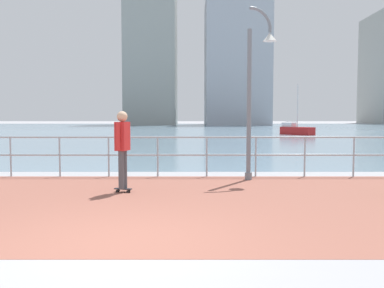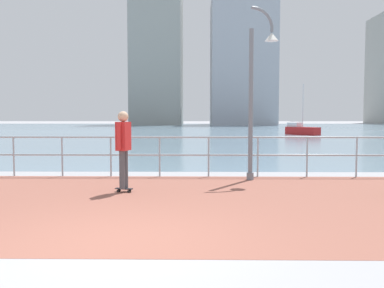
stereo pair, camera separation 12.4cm
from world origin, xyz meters
TOP-DOWN VIEW (x-y plane):
  - ground at (0.00, 40.00)m, footprint 220.00×220.00m
  - brick_paving at (0.00, 2.80)m, footprint 28.00×6.85m
  - harbor_water at (0.00, 51.23)m, footprint 180.00×88.00m
  - waterfront_railing at (-0.00, 6.23)m, footprint 25.25×0.06m
  - lamppost at (2.69, 5.64)m, footprint 0.82×0.36m
  - skateboarder at (-0.58, 3.77)m, footprint 0.41×0.56m
  - sailboat_navy at (10.89, 33.61)m, footprint 2.84×3.40m
  - tower_concrete at (-7.55, 83.05)m, footprint 10.32×15.23m
  - tower_slate at (10.09, 80.83)m, footprint 12.67×15.52m

SIDE VIEW (x-z plane):
  - ground at x=0.00m, z-range 0.00..0.00m
  - harbor_water at x=0.00m, z-range 0.00..0.00m
  - brick_paving at x=0.00m, z-range 0.00..0.01m
  - sailboat_navy at x=10.89m, z-range -1.94..2.86m
  - waterfront_railing at x=0.00m, z-range 0.22..1.38m
  - skateboarder at x=-0.58m, z-range 0.19..2.03m
  - lamppost at x=2.69m, z-range 0.24..4.87m
  - tower_slate at x=10.09m, z-range -0.83..26.90m
  - tower_concrete at x=-7.55m, z-range -0.83..29.96m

